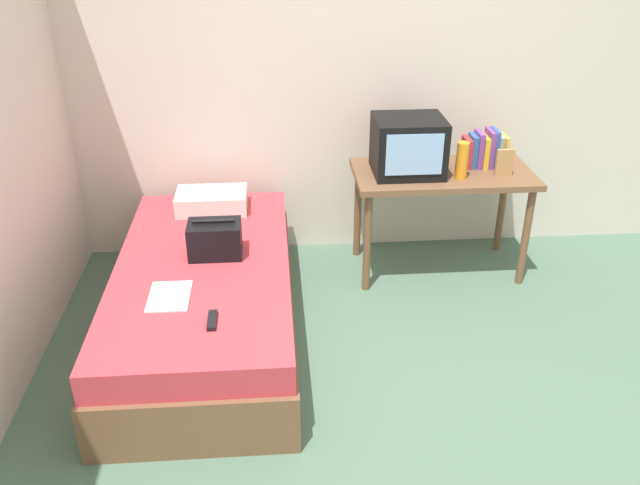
{
  "coord_description": "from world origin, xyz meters",
  "views": [
    {
      "loc": [
        -0.61,
        -2.38,
        2.3
      ],
      "look_at": [
        -0.35,
        0.96,
        0.54
      ],
      "focal_mm": 36.88,
      "sensor_mm": 36.0,
      "label": 1
    }
  ],
  "objects_px": {
    "desk": "(442,184)",
    "book_row": "(484,150)",
    "handbag": "(215,239)",
    "remote_dark": "(212,320)",
    "water_bottle": "(462,160)",
    "magazine": "(169,296)",
    "pillow": "(212,201)",
    "tv": "(408,146)",
    "picture_frame": "(504,163)",
    "bed": "(206,299)"
  },
  "relations": [
    {
      "from": "water_bottle",
      "to": "remote_dark",
      "type": "bearing_deg",
      "value": -142.92
    },
    {
      "from": "book_row",
      "to": "handbag",
      "type": "xyz_separation_m",
      "value": [
        -1.73,
        -0.65,
        -0.25
      ]
    },
    {
      "from": "picture_frame",
      "to": "remote_dark",
      "type": "relative_size",
      "value": 1.12
    },
    {
      "from": "desk",
      "to": "tv",
      "type": "distance_m",
      "value": 0.37
    },
    {
      "from": "water_bottle",
      "to": "pillow",
      "type": "xyz_separation_m",
      "value": [
        -1.59,
        0.18,
        -0.3
      ]
    },
    {
      "from": "bed",
      "to": "tv",
      "type": "xyz_separation_m",
      "value": [
        1.28,
        0.66,
        0.67
      ]
    },
    {
      "from": "picture_frame",
      "to": "remote_dark",
      "type": "bearing_deg",
      "value": -147.08
    },
    {
      "from": "book_row",
      "to": "pillow",
      "type": "xyz_separation_m",
      "value": [
        -1.79,
        -0.02,
        -0.29
      ]
    },
    {
      "from": "desk",
      "to": "water_bottle",
      "type": "height_order",
      "value": "water_bottle"
    },
    {
      "from": "tv",
      "to": "pillow",
      "type": "relative_size",
      "value": 0.96
    },
    {
      "from": "water_bottle",
      "to": "magazine",
      "type": "bearing_deg",
      "value": -152.92
    },
    {
      "from": "water_bottle",
      "to": "picture_frame",
      "type": "xyz_separation_m",
      "value": [
        0.28,
        0.02,
        -0.03
      ]
    },
    {
      "from": "book_row",
      "to": "picture_frame",
      "type": "bearing_deg",
      "value": -66.23
    },
    {
      "from": "picture_frame",
      "to": "handbag",
      "type": "bearing_deg",
      "value": -165.36
    },
    {
      "from": "pillow",
      "to": "handbag",
      "type": "xyz_separation_m",
      "value": [
        0.06,
        -0.63,
        0.04
      ]
    },
    {
      "from": "picture_frame",
      "to": "pillow",
      "type": "bearing_deg",
      "value": 175.24
    },
    {
      "from": "desk",
      "to": "tv",
      "type": "height_order",
      "value": "tv"
    },
    {
      "from": "desk",
      "to": "picture_frame",
      "type": "distance_m",
      "value": 0.42
    },
    {
      "from": "tv",
      "to": "pillow",
      "type": "distance_m",
      "value": 1.32
    },
    {
      "from": "water_bottle",
      "to": "pillow",
      "type": "bearing_deg",
      "value": 173.65
    },
    {
      "from": "water_bottle",
      "to": "magazine",
      "type": "relative_size",
      "value": 0.81
    },
    {
      "from": "bed",
      "to": "magazine",
      "type": "height_order",
      "value": "magazine"
    },
    {
      "from": "pillow",
      "to": "magazine",
      "type": "bearing_deg",
      "value": -97.89
    },
    {
      "from": "magazine",
      "to": "tv",
      "type": "bearing_deg",
      "value": 35.44
    },
    {
      "from": "tv",
      "to": "remote_dark",
      "type": "xyz_separation_m",
      "value": [
        -1.18,
        -1.25,
        -0.41
      ]
    },
    {
      "from": "book_row",
      "to": "pillow",
      "type": "relative_size",
      "value": 0.61
    },
    {
      "from": "water_bottle",
      "to": "desk",
      "type": "bearing_deg",
      "value": 121.19
    },
    {
      "from": "book_row",
      "to": "pillow",
      "type": "height_order",
      "value": "book_row"
    },
    {
      "from": "remote_dark",
      "to": "picture_frame",
      "type": "bearing_deg",
      "value": 32.92
    },
    {
      "from": "tv",
      "to": "magazine",
      "type": "distance_m",
      "value": 1.79
    },
    {
      "from": "tv",
      "to": "water_bottle",
      "type": "height_order",
      "value": "tv"
    },
    {
      "from": "handbag",
      "to": "remote_dark",
      "type": "relative_size",
      "value": 1.92
    },
    {
      "from": "desk",
      "to": "book_row",
      "type": "xyz_separation_m",
      "value": [
        0.28,
        0.07,
        0.2
      ]
    },
    {
      "from": "desk",
      "to": "handbag",
      "type": "xyz_separation_m",
      "value": [
        -1.45,
        -0.58,
        -0.05
      ]
    },
    {
      "from": "tv",
      "to": "handbag",
      "type": "distance_m",
      "value": 1.37
    },
    {
      "from": "desk",
      "to": "pillow",
      "type": "bearing_deg",
      "value": 178.14
    },
    {
      "from": "pillow",
      "to": "picture_frame",
      "type": "bearing_deg",
      "value": -4.76
    },
    {
      "from": "picture_frame",
      "to": "magazine",
      "type": "relative_size",
      "value": 0.6
    },
    {
      "from": "bed",
      "to": "pillow",
      "type": "height_order",
      "value": "pillow"
    },
    {
      "from": "handbag",
      "to": "remote_dark",
      "type": "xyz_separation_m",
      "value": [
        0.02,
        -0.68,
        -0.09
      ]
    },
    {
      "from": "bed",
      "to": "tv",
      "type": "height_order",
      "value": "tv"
    },
    {
      "from": "water_bottle",
      "to": "picture_frame",
      "type": "height_order",
      "value": "water_bottle"
    },
    {
      "from": "desk",
      "to": "picture_frame",
      "type": "xyz_separation_m",
      "value": [
        0.36,
        -0.11,
        0.18
      ]
    },
    {
      "from": "desk",
      "to": "pillow",
      "type": "xyz_separation_m",
      "value": [
        -1.51,
        0.05,
        -0.09
      ]
    },
    {
      "from": "remote_dark",
      "to": "pillow",
      "type": "bearing_deg",
      "value": 93.85
    },
    {
      "from": "picture_frame",
      "to": "handbag",
      "type": "distance_m",
      "value": 1.88
    },
    {
      "from": "picture_frame",
      "to": "pillow",
      "type": "distance_m",
      "value": 1.9
    },
    {
      "from": "remote_dark",
      "to": "desk",
      "type": "bearing_deg",
      "value": 41.56
    },
    {
      "from": "water_bottle",
      "to": "picture_frame",
      "type": "distance_m",
      "value": 0.29
    },
    {
      "from": "picture_frame",
      "to": "handbag",
      "type": "relative_size",
      "value": 0.58
    }
  ]
}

